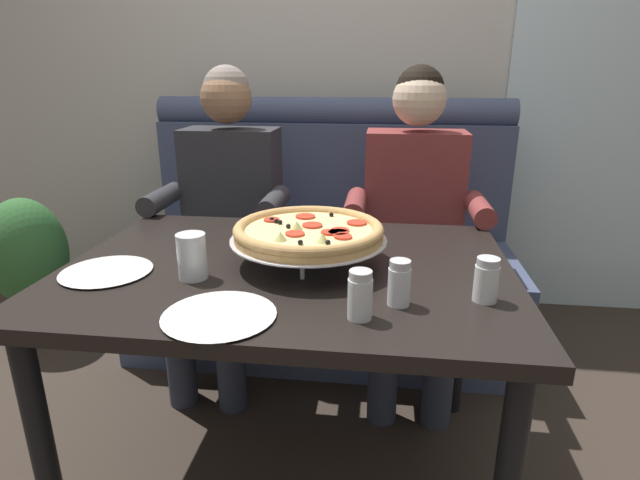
{
  "coord_description": "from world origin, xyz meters",
  "views": [
    {
      "loc": [
        0.26,
        -1.33,
        1.25
      ],
      "look_at": [
        0.1,
        -0.04,
        0.81
      ],
      "focal_mm": 28.36,
      "sensor_mm": 36.0,
      "label": 1
    }
  ],
  "objects_px": {
    "shaker_oregano": "(399,286)",
    "drinking_glass": "(192,259)",
    "shaker_pepper_flakes": "(486,283)",
    "patio_chair": "(575,184)",
    "shaker_parmesan": "(360,298)",
    "plate_near_left": "(106,269)",
    "dining_table": "(289,291)",
    "booth_bench": "(325,258)",
    "plate_near_right": "(219,313)",
    "pizza": "(309,232)",
    "potted_plant": "(29,263)",
    "diner_right": "(414,213)",
    "diner_left": "(226,207)"
  },
  "relations": [
    {
      "from": "pizza",
      "to": "plate_near_left",
      "type": "relative_size",
      "value": 1.81
    },
    {
      "from": "dining_table",
      "to": "plate_near_left",
      "type": "distance_m",
      "value": 0.51
    },
    {
      "from": "booth_bench",
      "to": "drinking_glass",
      "type": "distance_m",
      "value": 1.14
    },
    {
      "from": "shaker_pepper_flakes",
      "to": "patio_chair",
      "type": "distance_m",
      "value": 2.62
    },
    {
      "from": "pizza",
      "to": "patio_chair",
      "type": "bearing_deg",
      "value": 55.84
    },
    {
      "from": "plate_near_left",
      "to": "shaker_pepper_flakes",
      "type": "bearing_deg",
      "value": -2.91
    },
    {
      "from": "shaker_pepper_flakes",
      "to": "plate_near_left",
      "type": "bearing_deg",
      "value": 177.09
    },
    {
      "from": "booth_bench",
      "to": "pizza",
      "type": "distance_m",
      "value": 1.0
    },
    {
      "from": "dining_table",
      "to": "shaker_pepper_flakes",
      "type": "distance_m",
      "value": 0.56
    },
    {
      "from": "diner_right",
      "to": "patio_chair",
      "type": "distance_m",
      "value": 1.95
    },
    {
      "from": "potted_plant",
      "to": "shaker_parmesan",
      "type": "bearing_deg",
      "value": -32.36
    },
    {
      "from": "drinking_glass",
      "to": "shaker_parmesan",
      "type": "bearing_deg",
      "value": -21.24
    },
    {
      "from": "shaker_parmesan",
      "to": "booth_bench",
      "type": "bearing_deg",
      "value": 100.16
    },
    {
      "from": "shaker_parmesan",
      "to": "plate_near_left",
      "type": "distance_m",
      "value": 0.73
    },
    {
      "from": "pizza",
      "to": "plate_near_right",
      "type": "distance_m",
      "value": 0.4
    },
    {
      "from": "diner_right",
      "to": "drinking_glass",
      "type": "relative_size",
      "value": 10.38
    },
    {
      "from": "shaker_oregano",
      "to": "plate_near_left",
      "type": "distance_m",
      "value": 0.8
    },
    {
      "from": "potted_plant",
      "to": "shaker_pepper_flakes",
      "type": "bearing_deg",
      "value": -25.09
    },
    {
      "from": "shaker_pepper_flakes",
      "to": "plate_near_right",
      "type": "bearing_deg",
      "value": -164.87
    },
    {
      "from": "shaker_parmesan",
      "to": "patio_chair",
      "type": "relative_size",
      "value": 0.13
    },
    {
      "from": "shaker_oregano",
      "to": "drinking_glass",
      "type": "height_order",
      "value": "drinking_glass"
    },
    {
      "from": "dining_table",
      "to": "shaker_pepper_flakes",
      "type": "height_order",
      "value": "shaker_pepper_flakes"
    },
    {
      "from": "diner_right",
      "to": "pizza",
      "type": "bearing_deg",
      "value": -117.28
    },
    {
      "from": "shaker_parmesan",
      "to": "potted_plant",
      "type": "bearing_deg",
      "value": 147.64
    },
    {
      "from": "plate_near_left",
      "to": "plate_near_right",
      "type": "height_order",
      "value": "same"
    },
    {
      "from": "diner_left",
      "to": "patio_chair",
      "type": "bearing_deg",
      "value": 38.77
    },
    {
      "from": "shaker_parmesan",
      "to": "shaker_oregano",
      "type": "distance_m",
      "value": 0.12
    },
    {
      "from": "plate_near_left",
      "to": "potted_plant",
      "type": "distance_m",
      "value": 1.29
    },
    {
      "from": "dining_table",
      "to": "diner_left",
      "type": "xyz_separation_m",
      "value": [
        -0.39,
        0.66,
        0.07
      ]
    },
    {
      "from": "plate_near_left",
      "to": "diner_right",
      "type": "bearing_deg",
      "value": 42.03
    },
    {
      "from": "potted_plant",
      "to": "diner_right",
      "type": "bearing_deg",
      "value": -1.83
    },
    {
      "from": "shaker_pepper_flakes",
      "to": "patio_chair",
      "type": "xyz_separation_m",
      "value": [
        1.03,
        2.39,
        -0.24
      ]
    },
    {
      "from": "booth_bench",
      "to": "plate_near_right",
      "type": "bearing_deg",
      "value": -94.18
    },
    {
      "from": "booth_bench",
      "to": "diner_right",
      "type": "height_order",
      "value": "diner_right"
    },
    {
      "from": "shaker_parmesan",
      "to": "plate_near_left",
      "type": "height_order",
      "value": "shaker_parmesan"
    },
    {
      "from": "pizza",
      "to": "plate_near_left",
      "type": "bearing_deg",
      "value": -165.18
    },
    {
      "from": "dining_table",
      "to": "plate_near_left",
      "type": "height_order",
      "value": "plate_near_left"
    },
    {
      "from": "diner_left",
      "to": "plate_near_right",
      "type": "relative_size",
      "value": 4.93
    },
    {
      "from": "booth_bench",
      "to": "shaker_oregano",
      "type": "bearing_deg",
      "value": -75.0
    },
    {
      "from": "drinking_glass",
      "to": "potted_plant",
      "type": "distance_m",
      "value": 1.49
    },
    {
      "from": "plate_near_right",
      "to": "shaker_oregano",
      "type": "bearing_deg",
      "value": 16.22
    },
    {
      "from": "dining_table",
      "to": "booth_bench",
      "type": "bearing_deg",
      "value": 90.0
    },
    {
      "from": "diner_left",
      "to": "shaker_oregano",
      "type": "height_order",
      "value": "diner_left"
    },
    {
      "from": "shaker_oregano",
      "to": "plate_near_left",
      "type": "relative_size",
      "value": 0.45
    },
    {
      "from": "potted_plant",
      "to": "pizza",
      "type": "bearing_deg",
      "value": -25.75
    },
    {
      "from": "dining_table",
      "to": "diner_left",
      "type": "distance_m",
      "value": 0.77
    },
    {
      "from": "shaker_pepper_flakes",
      "to": "drinking_glass",
      "type": "relative_size",
      "value": 0.89
    },
    {
      "from": "plate_near_left",
      "to": "potted_plant",
      "type": "xyz_separation_m",
      "value": [
        -0.91,
        0.84,
        -0.34
      ]
    },
    {
      "from": "dining_table",
      "to": "shaker_oregano",
      "type": "relative_size",
      "value": 11.37
    },
    {
      "from": "pizza",
      "to": "shaker_oregano",
      "type": "bearing_deg",
      "value": -43.95
    }
  ]
}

